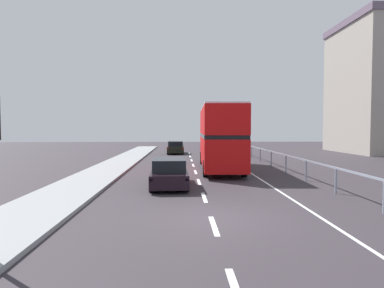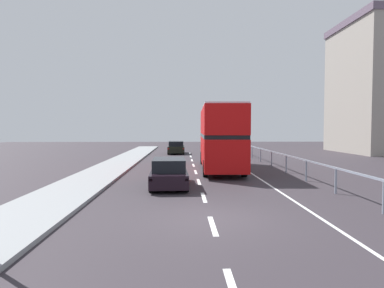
# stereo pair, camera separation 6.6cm
# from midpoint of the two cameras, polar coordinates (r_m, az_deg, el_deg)

# --- Properties ---
(ground_plane) EXTENTS (74.15, 120.00, 0.10)m
(ground_plane) POSITION_cam_midpoint_polar(r_m,az_deg,el_deg) (11.07, 3.27, -12.61)
(ground_plane) COLOR #322C32
(near_sidewalk_kerb) EXTENTS (2.82, 80.00, 0.14)m
(near_sidewalk_kerb) POSITION_cam_midpoint_polar(r_m,az_deg,el_deg) (12.07, -26.58, -11.01)
(near_sidewalk_kerb) COLOR gray
(near_sidewalk_kerb) RESTS_ON ground
(lane_paint_markings) EXTENTS (3.66, 46.00, 0.01)m
(lane_paint_markings) POSITION_cam_midpoint_polar(r_m,az_deg,el_deg) (19.38, 7.49, -5.83)
(lane_paint_markings) COLOR silver
(lane_paint_markings) RESTS_ON ground
(bridge_side_railing) EXTENTS (0.10, 42.00, 1.17)m
(bridge_side_railing) POSITION_cam_midpoint_polar(r_m,az_deg,el_deg) (20.86, 17.24, -2.74)
(bridge_side_railing) COLOR gray
(bridge_side_railing) RESTS_ON ground
(double_decker_bus_red) EXTENTS (2.87, 10.14, 4.32)m
(double_decker_bus_red) POSITION_cam_midpoint_polar(r_m,az_deg,el_deg) (23.20, 4.91, 1.31)
(double_decker_bus_red) COLOR red
(double_decker_bus_red) RESTS_ON ground
(hatchback_car_near) EXTENTS (1.92, 4.48, 1.39)m
(hatchback_car_near) POSITION_cam_midpoint_polar(r_m,az_deg,el_deg) (16.60, -3.83, -4.94)
(hatchback_car_near) COLOR black
(hatchback_car_near) RESTS_ON ground
(sedan_car_ahead) EXTENTS (1.88, 4.40, 1.42)m
(sedan_car_ahead) POSITION_cam_midpoint_polar(r_m,az_deg,el_deg) (37.84, -2.63, -0.62)
(sedan_car_ahead) COLOR black
(sedan_car_ahead) RESTS_ON ground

